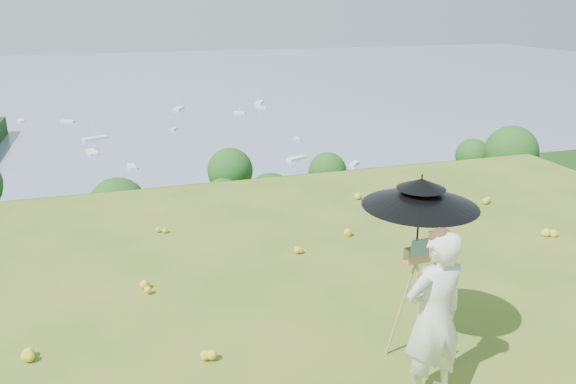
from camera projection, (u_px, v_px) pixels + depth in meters
name	position (u px, v px, depth m)	size (l,w,h in m)	color
ground	(431.00, 362.00, 6.07)	(14.00, 14.00, 0.00)	#40681D
shoreline_tier	(153.00, 276.00, 85.51)	(170.00, 28.00, 8.00)	#6C6356
bay_water	(122.00, 97.00, 234.14)	(700.00, 700.00, 0.00)	slate
slope_trees	(173.00, 261.00, 42.56)	(110.00, 50.00, 6.00)	#225318
harbor_town	(150.00, 237.00, 83.42)	(110.00, 22.00, 5.00)	silver
moored_boats	(84.00, 140.00, 159.06)	(140.00, 140.00, 0.70)	white
wildflowers	(420.00, 344.00, 6.28)	(10.00, 10.50, 0.12)	yellow
painter	(434.00, 316.00, 5.29)	(0.64, 0.42, 1.77)	beige
field_easel	(414.00, 299.00, 5.92)	(0.54, 0.54, 1.43)	#AA7D47
sun_umbrella	(419.00, 217.00, 5.65)	(1.17, 1.17, 0.91)	black
painter_cap	(442.00, 235.00, 5.02)	(0.22, 0.27, 0.10)	#C96E78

